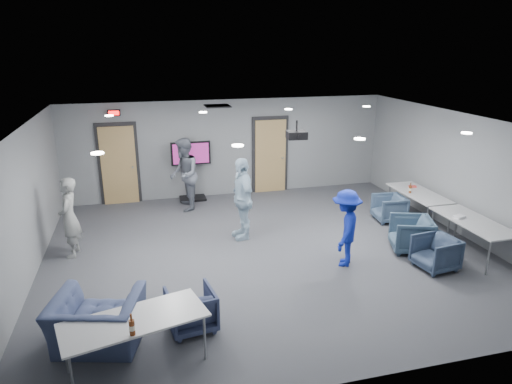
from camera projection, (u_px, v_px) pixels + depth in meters
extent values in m
plane|color=#3E4046|center=(268.00, 251.00, 9.54)|extent=(9.00, 9.00, 0.00)
plane|color=silver|center=(269.00, 123.00, 8.71)|extent=(9.00, 9.00, 0.00)
cube|color=slate|center=(229.00, 148.00, 12.81)|extent=(9.00, 0.02, 2.70)
cube|color=slate|center=(360.00, 288.00, 5.45)|extent=(9.00, 0.02, 2.70)
cube|color=slate|center=(23.00, 209.00, 8.05)|extent=(0.02, 8.00, 2.70)
cube|color=slate|center=(461.00, 174.00, 10.20)|extent=(0.02, 8.00, 2.70)
cube|color=black|center=(119.00, 164.00, 12.15)|extent=(1.06, 0.06, 2.24)
cube|color=#9D7C4C|center=(119.00, 166.00, 12.12)|extent=(0.90, 0.05, 2.10)
cylinder|color=gray|center=(133.00, 167.00, 12.17)|extent=(0.04, 0.10, 0.04)
cube|color=black|center=(270.00, 155.00, 13.15)|extent=(1.06, 0.06, 2.24)
cube|color=#9D7C4C|center=(270.00, 156.00, 13.12)|extent=(0.90, 0.05, 2.10)
cylinder|color=gray|center=(282.00, 158.00, 13.18)|extent=(0.04, 0.10, 0.04)
cube|color=black|center=(114.00, 113.00, 11.70)|extent=(0.32, 0.06, 0.16)
cube|color=#FF0C0C|center=(114.00, 113.00, 11.66)|extent=(0.26, 0.02, 0.11)
cube|color=black|center=(217.00, 106.00, 11.17)|extent=(0.60, 0.60, 0.03)
cylinder|color=white|center=(97.00, 153.00, 6.34)|extent=(0.18, 0.18, 0.02)
cylinder|color=white|center=(109.00, 116.00, 9.65)|extent=(0.18, 0.18, 0.02)
cylinder|color=white|center=(238.00, 146.00, 6.82)|extent=(0.18, 0.18, 0.02)
cylinder|color=white|center=(203.00, 112.00, 10.13)|extent=(0.18, 0.18, 0.02)
cylinder|color=white|center=(360.00, 139.00, 7.30)|extent=(0.18, 0.18, 0.02)
cylinder|color=white|center=(288.00, 109.00, 10.61)|extent=(0.18, 0.18, 0.02)
cylinder|color=white|center=(467.00, 133.00, 7.78)|extent=(0.18, 0.18, 0.02)
cylinder|color=white|center=(367.00, 106.00, 11.09)|extent=(0.18, 0.18, 0.02)
imported|color=gray|center=(69.00, 218.00, 9.13)|extent=(0.45, 0.64, 1.64)
imported|color=slate|center=(184.00, 175.00, 11.68)|extent=(0.77, 0.96, 1.88)
imported|color=#ABC7DC|center=(242.00, 198.00, 9.97)|extent=(0.54, 1.11, 1.83)
imported|color=#172799|center=(346.00, 228.00, 8.76)|extent=(1.01, 1.13, 1.52)
imported|color=#3D516A|center=(389.00, 208.00, 11.11)|extent=(0.76, 0.75, 0.64)
imported|color=#364B5E|center=(411.00, 234.00, 9.47)|extent=(1.02, 1.00, 0.73)
imported|color=#323F56|center=(435.00, 253.00, 8.72)|extent=(0.80, 0.78, 0.65)
imported|color=#343B59|center=(191.00, 309.00, 6.87)|extent=(0.78, 0.80, 0.64)
imported|color=#3D4769|center=(98.00, 322.00, 6.45)|extent=(1.43, 1.32, 0.78)
cube|color=#B6B8BB|center=(419.00, 193.00, 10.96)|extent=(0.75, 1.80, 0.03)
cylinder|color=gray|center=(389.00, 198.00, 11.76)|extent=(0.04, 0.04, 0.70)
cylinder|color=gray|center=(427.00, 221.00, 10.25)|extent=(0.04, 0.04, 0.70)
cylinder|color=gray|center=(409.00, 196.00, 11.90)|extent=(0.04, 0.04, 0.70)
cylinder|color=gray|center=(449.00, 218.00, 10.39)|extent=(0.04, 0.04, 0.70)
cube|color=#B6B8BB|center=(473.00, 221.00, 9.22)|extent=(0.78, 1.88, 0.03)
cylinder|color=gray|center=(432.00, 224.00, 10.05)|extent=(0.04, 0.04, 0.70)
cylinder|color=gray|center=(488.00, 258.00, 8.46)|extent=(0.04, 0.04, 0.70)
cylinder|color=gray|center=(456.00, 222.00, 10.20)|extent=(0.04, 0.04, 0.70)
cube|color=#B6B8BB|center=(134.00, 320.00, 5.92)|extent=(1.99, 1.21, 0.03)
cylinder|color=gray|center=(188.00, 315.00, 6.68)|extent=(0.04, 0.04, 0.70)
cylinder|color=gray|center=(65.00, 351.00, 5.90)|extent=(0.04, 0.04, 0.70)
cylinder|color=gray|center=(205.00, 337.00, 6.17)|extent=(0.04, 0.04, 0.70)
cylinder|color=gray|center=(72.00, 380.00, 5.39)|extent=(0.04, 0.04, 0.70)
cylinder|color=#632C11|center=(132.00, 327.00, 5.57)|extent=(0.07, 0.07, 0.20)
cylinder|color=#632C11|center=(131.00, 317.00, 5.53)|extent=(0.03, 0.03, 0.09)
cylinder|color=beige|center=(132.00, 327.00, 5.57)|extent=(0.08, 0.08, 0.07)
cylinder|color=#632C11|center=(410.00, 189.00, 10.91)|extent=(0.06, 0.06, 0.18)
cylinder|color=#632C11|center=(411.00, 184.00, 10.87)|extent=(0.02, 0.02, 0.08)
cylinder|color=beige|center=(410.00, 189.00, 10.91)|extent=(0.07, 0.07, 0.06)
cube|color=#D23B34|center=(413.00, 186.00, 11.36)|extent=(0.20, 0.16, 0.04)
cube|color=silver|center=(459.00, 217.00, 9.35)|extent=(0.25, 0.20, 0.05)
cube|color=black|center=(193.00, 198.00, 12.72)|extent=(0.71, 0.51, 0.06)
cylinder|color=black|center=(192.00, 177.00, 12.53)|extent=(0.06, 0.06, 1.22)
cube|color=black|center=(191.00, 153.00, 12.32)|extent=(1.07, 0.07, 0.63)
cube|color=#6E1856|center=(191.00, 154.00, 12.28)|extent=(0.96, 0.01, 0.55)
cylinder|color=black|center=(297.00, 126.00, 9.06)|extent=(0.04, 0.04, 0.22)
cube|color=black|center=(297.00, 135.00, 9.12)|extent=(0.41, 0.36, 0.15)
cylinder|color=black|center=(300.00, 137.00, 8.95)|extent=(0.08, 0.06, 0.08)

